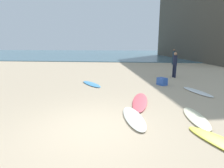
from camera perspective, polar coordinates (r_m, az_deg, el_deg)
name	(u,v)px	position (r m, az deg, el deg)	size (l,w,h in m)	color
ground_plane	(92,130)	(5.32, -6.11, -13.74)	(120.00, 120.00, 0.00)	tan
ocean_water	(126,54)	(43.50, 4.45, 9.26)	(120.00, 40.00, 0.08)	#426675
surfboard_0	(92,84)	(10.84, -6.30, 0.01)	(0.53, 2.04, 0.07)	#4B9BD5
surfboard_3	(140,101)	(7.63, 8.57, -5.30)	(0.58, 2.56, 0.08)	#DF4E5A
surfboard_4	(197,92)	(9.95, 24.67, -2.14)	(0.49, 2.08, 0.08)	silver
surfboard_5	(134,118)	(6.00, 6.68, -10.20)	(0.57, 2.02, 0.08)	silver
surfboard_6	(196,118)	(6.54, 24.38, -9.36)	(0.55, 1.90, 0.07)	#F1ECC0
beachgoer_near	(175,63)	(13.65, 18.71, 6.01)	(0.37, 0.37, 1.76)	#191E33
beachgoer_mid	(174,56)	(22.29, 18.42, 8.16)	(0.34, 0.30, 1.72)	#1E3342
beach_cooler	(162,81)	(10.99, 15.10, 0.77)	(0.53, 0.38, 0.42)	#2D56B2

